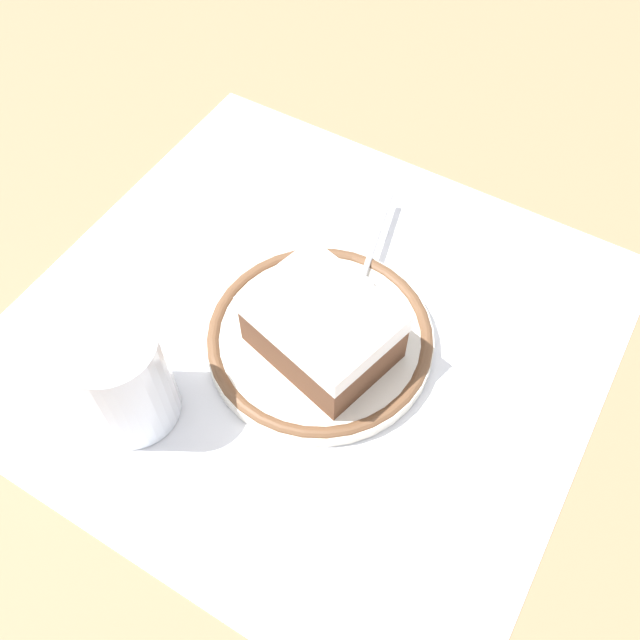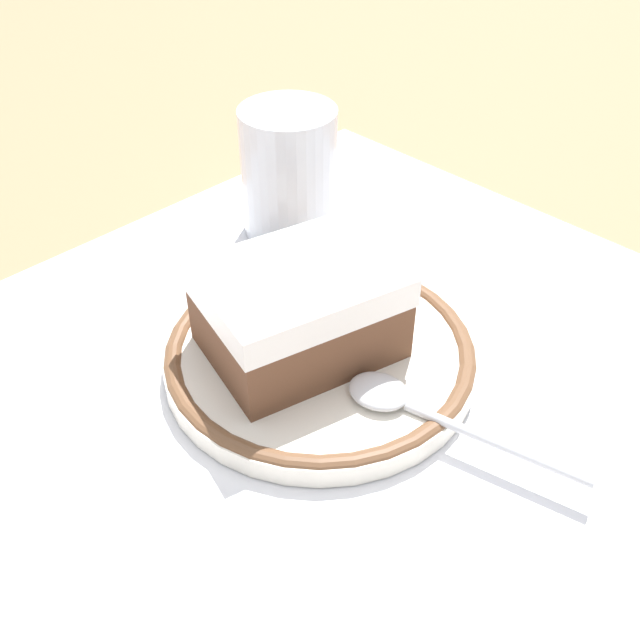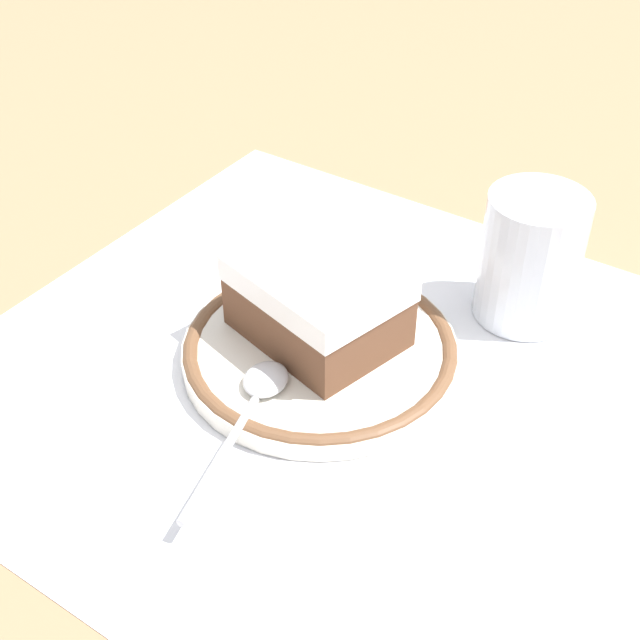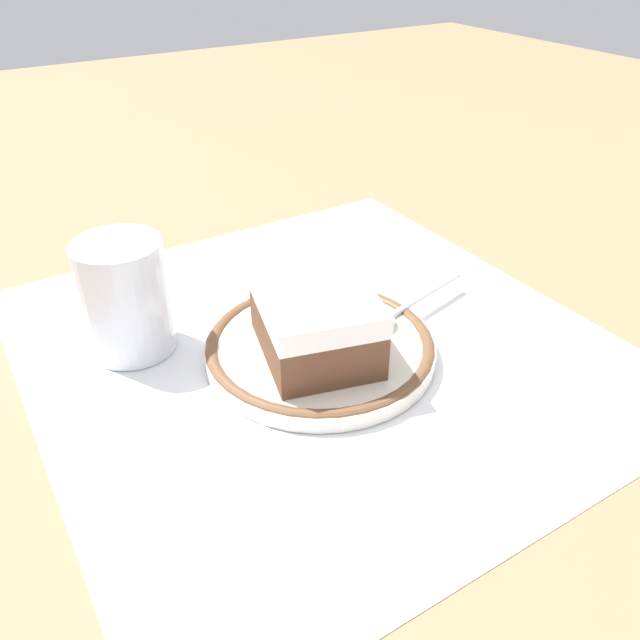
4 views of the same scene
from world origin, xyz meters
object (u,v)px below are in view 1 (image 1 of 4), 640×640
spoon (363,276)px  cup (124,383)px  cake_slice (323,328)px  plate (320,338)px

spoon → cup: cup is taller
cup → cake_slice: bearing=-130.9°
cake_slice → spoon: (0.00, -0.07, -0.02)m
plate → cup: size_ratio=1.96×
plate → spoon: (-0.00, -0.06, 0.01)m
plate → cake_slice: size_ratio=1.50×
cake_slice → spoon: size_ratio=0.92×
spoon → plate: bearing=87.7°
plate → cake_slice: (-0.01, 0.01, 0.03)m
plate → cup: 0.15m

